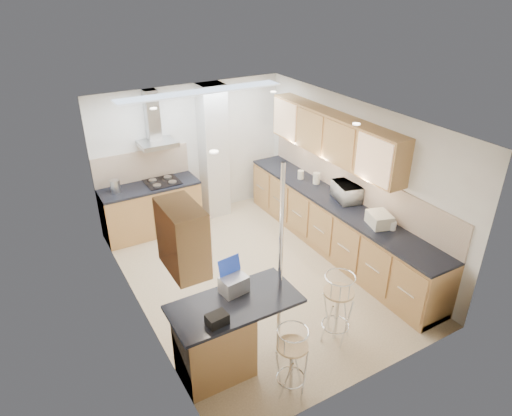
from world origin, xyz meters
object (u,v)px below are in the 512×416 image
bar_stool_near (292,361)px  bread_bin (379,219)px  laptop (234,284)px  microwave (347,192)px  bar_stool_end (337,308)px

bar_stool_near → bread_bin: 2.64m
bread_bin → laptop: bearing=-155.6°
microwave → bar_stool_end: bearing=152.5°
microwave → bread_bin: (-0.13, -0.89, -0.05)m
bar_stool_near → laptop: bearing=118.4°
bar_stool_end → bar_stool_near: bearing=150.3°
bar_stool_near → bread_bin: bearing=37.7°
microwave → bar_stool_near: microwave is taller
laptop → bar_stool_near: bearing=-79.5°
bar_stool_near → bar_stool_end: 1.04m
laptop → bread_bin: (2.56, 0.35, -0.03)m
laptop → bread_bin: 2.59m
microwave → bread_bin: size_ratio=1.41×
microwave → bar_stool_end: size_ratio=0.52×
microwave → laptop: (-2.70, -1.24, -0.02)m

